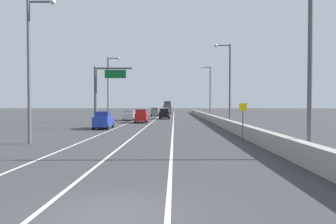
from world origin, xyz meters
name	(u,v)px	position (x,y,z in m)	size (l,w,h in m)	color
ground_plane	(167,117)	(0.00, 64.00, 0.00)	(320.00, 320.00, 0.00)	#38383A
lane_stripe_left	(140,118)	(-5.50, 55.00, 0.00)	(0.16, 130.00, 0.00)	silver
lane_stripe_center	(157,119)	(-2.00, 55.00, 0.00)	(0.16, 130.00, 0.00)	silver
lane_stripe_right	(174,119)	(1.50, 55.00, 0.00)	(0.16, 130.00, 0.00)	silver
jersey_barrier_right	(214,119)	(7.88, 40.00, 0.55)	(0.60, 120.00, 1.10)	#9E998E
overhead_sign_gantry	(101,89)	(-7.26, 29.48, 4.73)	(4.68, 0.36, 7.50)	#47474C
speed_advisory_sign	(243,119)	(6.98, 15.90, 1.76)	(0.60, 0.11, 3.00)	#4C4C51
lamp_post_right_near	(305,44)	(8.50, 8.30, 6.03)	(2.14, 0.44, 10.55)	#4C4C51
lamp_post_right_second	(228,80)	(8.44, 31.07, 6.03)	(2.14, 0.44, 10.55)	#4C4C51
lamp_post_right_third	(209,89)	(8.61, 53.84, 6.03)	(2.14, 0.44, 10.55)	#4C4C51
lamp_post_left_near	(32,61)	(-8.69, 14.30, 6.03)	(2.14, 0.44, 10.55)	#4C4C51
lamp_post_left_mid	(110,85)	(-8.83, 41.62, 6.03)	(2.14, 0.44, 10.55)	#4C4C51
car_blue_0	(103,120)	(-6.76, 28.34, 1.04)	(1.96, 4.58, 2.10)	#1E389E
car_white_1	(165,112)	(-0.70, 73.52, 0.98)	(2.00, 4.60, 1.97)	white
car_red_2	(141,116)	(-3.54, 40.51, 1.06)	(1.93, 4.72, 2.13)	red
car_black_3	(165,114)	(-0.27, 52.95, 1.04)	(2.11, 4.64, 2.09)	black
car_silver_4	(130,115)	(-6.49, 47.61, 0.94)	(2.07, 4.85, 1.88)	#B7B7BC
car_gray_5	(155,112)	(-3.22, 68.09, 1.04)	(1.94, 4.33, 2.09)	slate
box_truck	(167,108)	(-0.56, 89.39, 1.79)	(2.60, 9.99, 3.93)	#4C4C51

